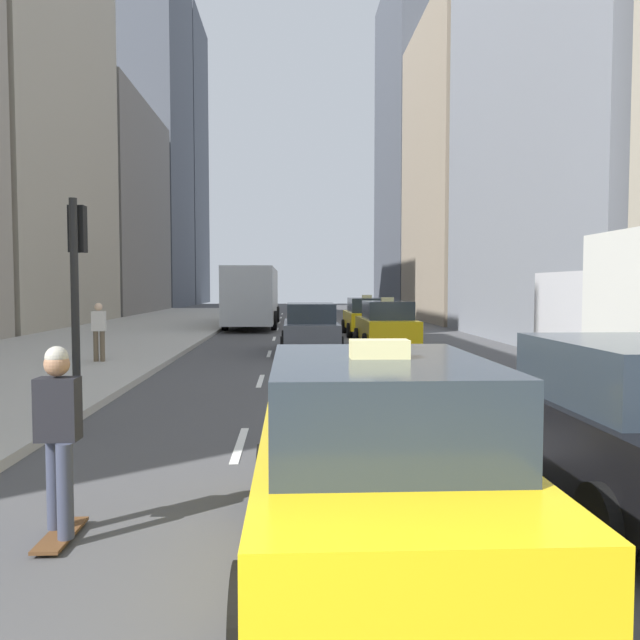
{
  "coord_description": "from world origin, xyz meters",
  "views": [
    {
      "loc": [
        0.54,
        -0.86,
        2.27
      ],
      "look_at": [
        1.25,
        14.45,
        1.44
      ],
      "focal_mm": 35.0,
      "sensor_mm": 36.0,
      "label": 1
    }
  ],
  "objects_px": {
    "taxi_third": "(366,316)",
    "sedan_silver_behind": "(625,421)",
    "traffic_light_pole": "(77,277)",
    "taxi_lead": "(375,462)",
    "taxi_second": "(386,324)",
    "pedestrian_far_walking": "(99,329)",
    "skateboarder": "(58,434)",
    "sedan_black_near": "(311,327)",
    "city_bus": "(253,295)"
  },
  "relations": [
    {
      "from": "skateboarder",
      "to": "traffic_light_pole",
      "type": "height_order",
      "value": "traffic_light_pole"
    },
    {
      "from": "sedan_black_near",
      "to": "taxi_lead",
      "type": "bearing_deg",
      "value": -90.0
    },
    {
      "from": "taxi_lead",
      "to": "city_bus",
      "type": "xyz_separation_m",
      "value": [
        -2.81,
        30.49,
        0.91
      ]
    },
    {
      "from": "pedestrian_far_walking",
      "to": "traffic_light_pole",
      "type": "height_order",
      "value": "traffic_light_pole"
    },
    {
      "from": "sedan_black_near",
      "to": "sedan_silver_behind",
      "type": "distance_m",
      "value": 15.28
    },
    {
      "from": "taxi_second",
      "to": "skateboarder",
      "type": "bearing_deg",
      "value": -108.1
    },
    {
      "from": "skateboarder",
      "to": "pedestrian_far_walking",
      "type": "relative_size",
      "value": 1.06
    },
    {
      "from": "taxi_second",
      "to": "sedan_black_near",
      "type": "bearing_deg",
      "value": -156.64
    },
    {
      "from": "sedan_silver_behind",
      "to": "pedestrian_far_walking",
      "type": "relative_size",
      "value": 2.76
    },
    {
      "from": "traffic_light_pole",
      "to": "taxi_lead",
      "type": "bearing_deg",
      "value": -51.16
    },
    {
      "from": "sedan_black_near",
      "to": "city_bus",
      "type": "bearing_deg",
      "value": 101.31
    },
    {
      "from": "taxi_third",
      "to": "pedestrian_far_walking",
      "type": "bearing_deg",
      "value": -129.42
    },
    {
      "from": "taxi_lead",
      "to": "taxi_third",
      "type": "height_order",
      "value": "same"
    },
    {
      "from": "taxi_lead",
      "to": "traffic_light_pole",
      "type": "distance_m",
      "value": 6.48
    },
    {
      "from": "taxi_second",
      "to": "city_bus",
      "type": "height_order",
      "value": "city_bus"
    },
    {
      "from": "taxi_third",
      "to": "pedestrian_far_walking",
      "type": "height_order",
      "value": "taxi_third"
    },
    {
      "from": "taxi_lead",
      "to": "city_bus",
      "type": "bearing_deg",
      "value": 95.27
    },
    {
      "from": "sedan_black_near",
      "to": "taxi_second",
      "type": "bearing_deg",
      "value": 23.36
    },
    {
      "from": "taxi_second",
      "to": "pedestrian_far_walking",
      "type": "xyz_separation_m",
      "value": [
        -8.87,
        -4.71,
        0.19
      ]
    },
    {
      "from": "sedan_silver_behind",
      "to": "traffic_light_pole",
      "type": "bearing_deg",
      "value": 152.63
    },
    {
      "from": "taxi_second",
      "to": "skateboarder",
      "type": "distance_m",
      "value": 17.79
    },
    {
      "from": "pedestrian_far_walking",
      "to": "taxi_lead",
      "type": "bearing_deg",
      "value": -64.83
    },
    {
      "from": "taxi_lead",
      "to": "pedestrian_far_walking",
      "type": "height_order",
      "value": "taxi_lead"
    },
    {
      "from": "taxi_third",
      "to": "traffic_light_pole",
      "type": "height_order",
      "value": "traffic_light_pole"
    },
    {
      "from": "traffic_light_pole",
      "to": "skateboarder",
      "type": "bearing_deg",
      "value": -73.66
    },
    {
      "from": "city_bus",
      "to": "traffic_light_pole",
      "type": "xyz_separation_m",
      "value": [
        -1.14,
        -25.58,
        0.62
      ]
    },
    {
      "from": "traffic_light_pole",
      "to": "sedan_black_near",
      "type": "bearing_deg",
      "value": 71.08
    },
    {
      "from": "sedan_black_near",
      "to": "skateboarder",
      "type": "xyz_separation_m",
      "value": [
        -2.73,
        -15.7,
        0.1
      ]
    },
    {
      "from": "sedan_silver_behind",
      "to": "taxi_second",
      "type": "bearing_deg",
      "value": 90.0
    },
    {
      "from": "sedan_silver_behind",
      "to": "pedestrian_far_walking",
      "type": "height_order",
      "value": "pedestrian_far_walking"
    },
    {
      "from": "taxi_lead",
      "to": "skateboarder",
      "type": "height_order",
      "value": "taxi_lead"
    },
    {
      "from": "taxi_second",
      "to": "sedan_silver_behind",
      "type": "bearing_deg",
      "value": -90.0
    },
    {
      "from": "taxi_third",
      "to": "sedan_black_near",
      "type": "height_order",
      "value": "taxi_third"
    },
    {
      "from": "taxi_lead",
      "to": "city_bus",
      "type": "relative_size",
      "value": 0.38
    },
    {
      "from": "taxi_lead",
      "to": "traffic_light_pole",
      "type": "bearing_deg",
      "value": 128.84
    },
    {
      "from": "skateboarder",
      "to": "pedestrian_far_walking",
      "type": "xyz_separation_m",
      "value": [
        -3.35,
        12.19,
        0.1
      ]
    },
    {
      "from": "taxi_second",
      "to": "taxi_third",
      "type": "xyz_separation_m",
      "value": [
        0.0,
        6.08,
        0.0
      ]
    },
    {
      "from": "skateboarder",
      "to": "sedan_black_near",
      "type": "bearing_deg",
      "value": 80.15
    },
    {
      "from": "taxi_third",
      "to": "sedan_black_near",
      "type": "relative_size",
      "value": 0.99
    },
    {
      "from": "city_bus",
      "to": "sedan_silver_behind",
      "type": "bearing_deg",
      "value": -79.08
    },
    {
      "from": "taxi_second",
      "to": "skateboarder",
      "type": "xyz_separation_m",
      "value": [
        -5.53,
        -16.91,
        0.08
      ]
    },
    {
      "from": "taxi_third",
      "to": "sedan_silver_behind",
      "type": "distance_m",
      "value": 22.3
    },
    {
      "from": "taxi_third",
      "to": "skateboarder",
      "type": "distance_m",
      "value": 23.64
    },
    {
      "from": "city_bus",
      "to": "taxi_lead",
      "type": "bearing_deg",
      "value": -84.73
    },
    {
      "from": "city_bus",
      "to": "pedestrian_far_walking",
      "type": "bearing_deg",
      "value": -100.52
    },
    {
      "from": "city_bus",
      "to": "pedestrian_far_walking",
      "type": "distance_m",
      "value": 17.88
    },
    {
      "from": "taxi_second",
      "to": "skateboarder",
      "type": "height_order",
      "value": "taxi_second"
    },
    {
      "from": "skateboarder",
      "to": "sedan_silver_behind",
      "type": "bearing_deg",
      "value": 7.04
    },
    {
      "from": "sedan_black_near",
      "to": "skateboarder",
      "type": "bearing_deg",
      "value": -99.85
    },
    {
      "from": "sedan_black_near",
      "to": "pedestrian_far_walking",
      "type": "bearing_deg",
      "value": -150.01
    }
  ]
}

